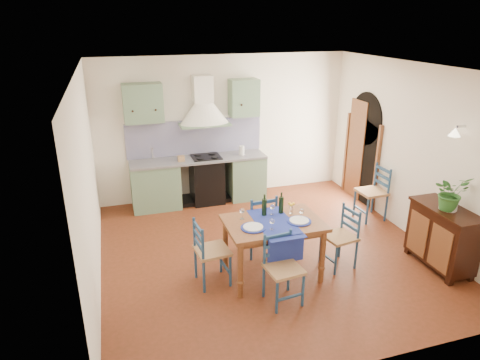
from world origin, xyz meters
name	(u,v)px	position (x,y,z in m)	size (l,w,h in m)	color
floor	(267,251)	(0.00, 0.00, 0.00)	(5.00, 5.00, 0.00)	#48230F
back_wall	(204,149)	(-0.47, 2.29, 1.05)	(5.00, 0.96, 2.80)	silver
right_wall	(402,151)	(2.50, 0.28, 1.34)	(0.26, 5.00, 2.80)	silver
left_wall	(88,185)	(-2.50, 0.00, 1.40)	(0.04, 5.00, 2.80)	silver
ceiling	(271,68)	(0.00, 0.00, 2.80)	(5.00, 5.00, 0.01)	silver
dining_table	(274,228)	(-0.15, -0.64, 0.74)	(1.32, 0.99, 1.16)	brown
chair_near	(282,268)	(-0.25, -1.22, 0.48)	(0.47, 0.47, 0.92)	navy
chair_far	(259,223)	(-0.13, 0.00, 0.51)	(0.50, 0.50, 0.99)	navy
chair_left	(210,252)	(-1.04, -0.57, 0.48)	(0.48, 0.48, 0.94)	navy
chair_right	(341,237)	(0.88, -0.69, 0.47)	(0.49, 0.49, 0.91)	navy
chair_spare	(373,192)	(2.23, 0.56, 0.51)	(0.48, 0.48, 0.99)	navy
sideboard	(442,235)	(2.26, -1.14, 0.51)	(0.50, 1.05, 0.94)	black
potted_plant	(451,193)	(2.24, -1.17, 1.19)	(0.45, 0.39, 0.50)	#2D6728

